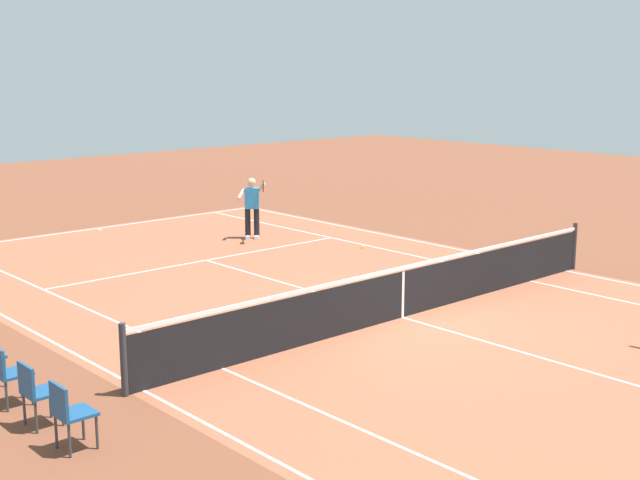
% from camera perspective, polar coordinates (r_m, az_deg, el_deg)
% --- Properties ---
extents(ground_plane, '(60.00, 60.00, 0.00)m').
position_cam_1_polar(ground_plane, '(16.21, 5.44, -5.12)').
color(ground_plane, brown).
extents(court_slab, '(24.20, 11.40, 0.00)m').
position_cam_1_polar(court_slab, '(16.21, 5.44, -5.12)').
color(court_slab, '#935138').
rests_on(court_slab, ground_plane).
extents(court_line_markings, '(23.85, 11.05, 0.01)m').
position_cam_1_polar(court_line_markings, '(16.21, 5.44, -5.11)').
color(court_line_markings, white).
rests_on(court_line_markings, ground_plane).
extents(tennis_net, '(0.10, 11.70, 1.08)m').
position_cam_1_polar(tennis_net, '(16.07, 5.48, -3.44)').
color(tennis_net, '#2D2D33').
rests_on(tennis_net, ground_plane).
extents(tennis_player_near, '(1.16, 0.75, 1.70)m').
position_cam_1_polar(tennis_player_near, '(23.24, -4.51, 2.35)').
color(tennis_player_near, black).
rests_on(tennis_player_near, ground_plane).
extents(tennis_ball, '(0.07, 0.07, 0.07)m').
position_cam_1_polar(tennis_ball, '(22.13, 2.83, -0.46)').
color(tennis_ball, '#CCE01E').
rests_on(tennis_ball, ground_plane).
extents(spectator_chair_0, '(0.44, 0.44, 0.88)m').
position_cam_1_polar(spectator_chair_0, '(11.07, -16.30, -10.79)').
color(spectator_chair_0, '#38383D').
rests_on(spectator_chair_0, ground_plane).
extents(spectator_chair_1, '(0.44, 0.44, 0.88)m').
position_cam_1_polar(spectator_chair_1, '(11.87, -18.30, -9.37)').
color(spectator_chair_1, '#38383D').
rests_on(spectator_chair_1, ground_plane).
extents(spectator_chair_2, '(0.44, 0.44, 0.88)m').
position_cam_1_polar(spectator_chair_2, '(12.68, -20.03, -8.13)').
color(spectator_chair_2, '#38383D').
rests_on(spectator_chair_2, ground_plane).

